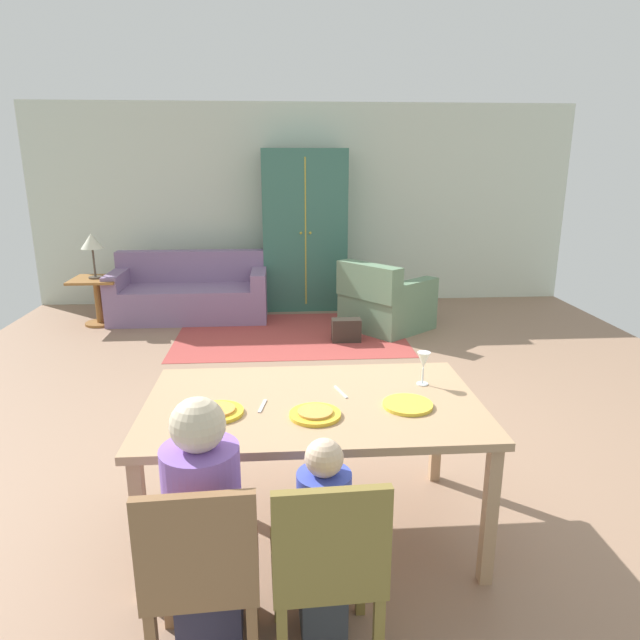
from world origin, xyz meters
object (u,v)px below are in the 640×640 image
at_px(person_man, 206,533).
at_px(armchair, 384,303).
at_px(plate_near_man, 218,412).
at_px(armoire, 305,230).
at_px(wine_glass, 424,362).
at_px(dining_chair_child, 328,562).
at_px(person_child, 323,546).
at_px(handbag, 346,330).
at_px(side_table, 97,295).
at_px(couch, 191,294).
at_px(plate_near_woman, 408,405).
at_px(plate_near_child, 315,415).
at_px(dining_table, 313,413).
at_px(table_lamp, 92,243).
at_px(dining_chair_man, 202,568).

xyz_separation_m(person_man, armchair, (1.54, 4.47, -0.19)).
height_order(plate_near_man, armoire, armoire).
relative_size(wine_glass, dining_chair_child, 0.21).
xyz_separation_m(person_child, handbag, (0.57, 4.00, -0.30)).
bearing_deg(side_table, armoire, 15.57).
relative_size(person_man, couch, 0.57).
relative_size(plate_near_woman, dining_chair_child, 0.29).
distance_m(plate_near_man, armchair, 4.21).
height_order(person_man, armchair, person_man).
xyz_separation_m(armchair, handbag, (-0.51, -0.47, -0.19)).
distance_m(plate_near_woman, armoire, 5.03).
bearing_deg(handbag, person_child, -98.05).
relative_size(dining_chair_child, handbag, 2.72).
xyz_separation_m(person_man, couch, (-0.83, 5.16, -0.21)).
xyz_separation_m(wine_glass, couch, (-1.92, 4.28, -0.59)).
xyz_separation_m(plate_near_child, dining_chair_child, (0.00, -0.69, -0.28)).
relative_size(dining_table, armoire, 0.81).
height_order(plate_near_child, table_lamp, table_lamp).
bearing_deg(wine_glass, table_lamp, 126.70).
bearing_deg(handbag, wine_glass, -89.11).
bearing_deg(person_man, handbag, 75.48).
bearing_deg(dining_chair_man, wine_glass, 44.32).
height_order(dining_table, plate_near_child, plate_near_child).
bearing_deg(handbag, table_lamp, 163.03).
height_order(person_child, armoire, armoire).
height_order(plate_near_child, side_table, plate_near_child).
bearing_deg(plate_near_child, person_man, -132.25).
relative_size(plate_near_woman, armchair, 0.21).
bearing_deg(armoire, person_child, -91.84).
xyz_separation_m(plate_near_woman, side_table, (-2.85, 4.30, -0.39)).
xyz_separation_m(wine_glass, person_man, (-1.08, -0.88, -0.38)).
xyz_separation_m(plate_near_woman, armoire, (-0.29, 5.02, 0.28)).
relative_size(armchair, table_lamp, 2.23).
bearing_deg(table_lamp, dining_table, -60.43).
relative_size(dining_table, plate_near_man, 6.82).
bearing_deg(side_table, person_man, -68.67).
xyz_separation_m(dining_chair_child, couch, (-1.31, 5.33, -0.19)).
relative_size(person_man, armoire, 0.53).
bearing_deg(plate_near_man, dining_chair_man, -89.69).
xyz_separation_m(plate_near_man, side_table, (-1.91, 4.32, -0.39)).
bearing_deg(person_man, dining_table, 56.02).
xyz_separation_m(wine_glass, dining_chair_man, (-1.08, -1.05, -0.40)).
height_order(couch, table_lamp, table_lamp).
bearing_deg(wine_glass, person_child, -124.85).
distance_m(plate_near_man, armoire, 5.08).
xyz_separation_m(plate_near_woman, armchair, (0.60, 3.87, -0.45)).
bearing_deg(plate_near_woman, table_lamp, 123.55).
relative_size(plate_near_child, dining_chair_man, 0.29).
xyz_separation_m(plate_near_man, handbag, (1.03, 3.42, -0.64)).
bearing_deg(armchair, handbag, -137.46).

